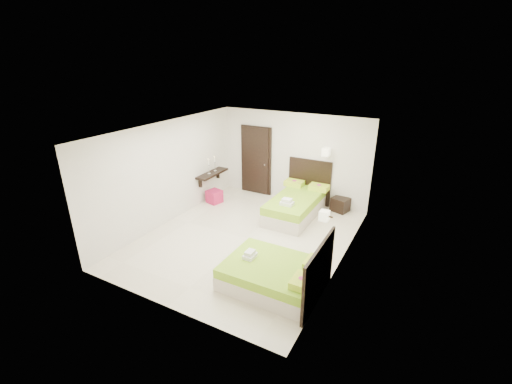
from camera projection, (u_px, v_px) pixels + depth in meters
The scene contains 7 objects.
floor at pixel (246, 238), 8.18m from camera, with size 5.50×5.50×0.00m, color beige.
bed_single at pixel (297, 204), 9.27m from camera, with size 1.27×2.12×1.75m.
bed_double at pixel (277, 275), 6.36m from camera, with size 1.80×1.53×1.48m.
nightstand at pixel (340, 204), 9.54m from camera, with size 0.44×0.39×0.39m, color black.
ottoman at pixel (214, 196), 10.10m from camera, with size 0.38×0.38×0.38m, color #A41542.
door at pixel (256, 161), 10.53m from camera, with size 1.02×0.15×2.14m.
console_shelf at pixel (212, 174), 10.11m from camera, with size 0.35×1.20×0.78m.
Camera 1 is at (3.63, -6.21, 4.05)m, focal length 24.00 mm.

